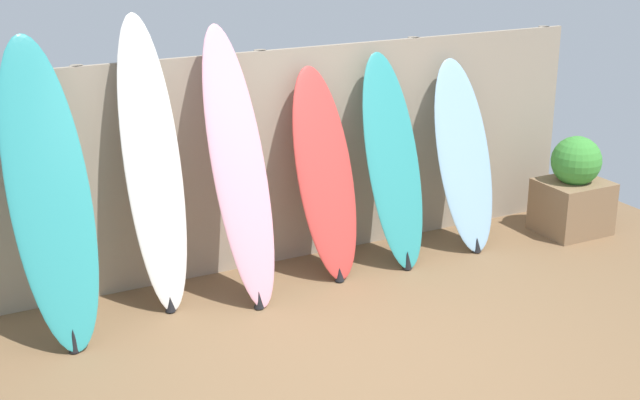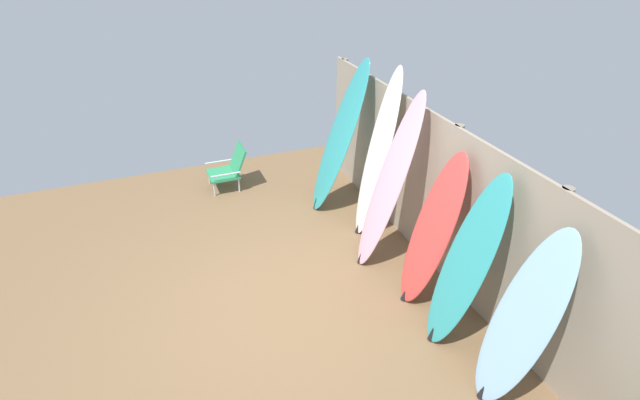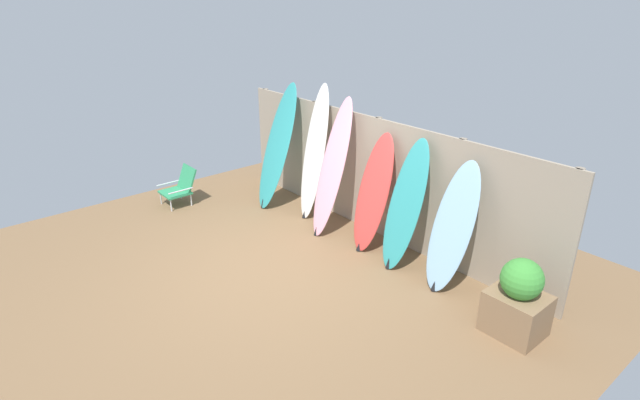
{
  "view_description": "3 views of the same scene",
  "coord_description": "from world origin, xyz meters",
  "px_view_note": "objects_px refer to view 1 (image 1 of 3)",
  "views": [
    {
      "loc": [
        -2.81,
        -4.41,
        2.97
      ],
      "look_at": [
        -0.31,
        0.4,
        1.1
      ],
      "focal_mm": 50.0,
      "sensor_mm": 36.0,
      "label": 1
    },
    {
      "loc": [
        3.92,
        -1.02,
        3.65
      ],
      "look_at": [
        -0.43,
        0.68,
        0.98
      ],
      "focal_mm": 28.0,
      "sensor_mm": 36.0,
      "label": 2
    },
    {
      "loc": [
        4.86,
        -3.2,
        3.54
      ],
      "look_at": [
        0.48,
        0.51,
        1.08
      ],
      "focal_mm": 28.0,
      "sensor_mm": 36.0,
      "label": 3
    }
  ],
  "objects_px": {
    "surfboard_teal_0": "(50,196)",
    "surfboard_skyblue_5": "(464,157)",
    "surfboard_pink_2": "(239,169)",
    "surfboard_white_1": "(153,168)",
    "surfboard_red_3": "(325,175)",
    "surfboard_teal_4": "(393,163)",
    "planter_box": "(573,190)"
  },
  "relations": [
    {
      "from": "surfboard_white_1",
      "to": "surfboard_red_3",
      "type": "xyz_separation_m",
      "value": [
        1.39,
        -0.06,
        -0.24
      ]
    },
    {
      "from": "surfboard_teal_0",
      "to": "planter_box",
      "type": "relative_size",
      "value": 2.29
    },
    {
      "from": "surfboard_skyblue_5",
      "to": "planter_box",
      "type": "height_order",
      "value": "surfboard_skyblue_5"
    },
    {
      "from": "surfboard_pink_2",
      "to": "surfboard_red_3",
      "type": "height_order",
      "value": "surfboard_pink_2"
    },
    {
      "from": "surfboard_teal_0",
      "to": "surfboard_skyblue_5",
      "type": "height_order",
      "value": "surfboard_teal_0"
    },
    {
      "from": "planter_box",
      "to": "surfboard_skyblue_5",
      "type": "bearing_deg",
      "value": 167.51
    },
    {
      "from": "surfboard_skyblue_5",
      "to": "planter_box",
      "type": "xyz_separation_m",
      "value": [
        1.08,
        -0.24,
        -0.39
      ]
    },
    {
      "from": "surfboard_teal_4",
      "to": "planter_box",
      "type": "relative_size",
      "value": 1.92
    },
    {
      "from": "surfboard_teal_0",
      "to": "surfboard_teal_4",
      "type": "relative_size",
      "value": 1.19
    },
    {
      "from": "surfboard_pink_2",
      "to": "surfboard_skyblue_5",
      "type": "xyz_separation_m",
      "value": [
        2.14,
        0.09,
        -0.22
      ]
    },
    {
      "from": "surfboard_teal_0",
      "to": "surfboard_white_1",
      "type": "height_order",
      "value": "surfboard_white_1"
    },
    {
      "from": "surfboard_white_1",
      "to": "surfboard_red_3",
      "type": "bearing_deg",
      "value": -2.66
    },
    {
      "from": "surfboard_teal_0",
      "to": "planter_box",
      "type": "height_order",
      "value": "surfboard_teal_0"
    },
    {
      "from": "surfboard_pink_2",
      "to": "surfboard_teal_4",
      "type": "distance_m",
      "value": 1.41
    },
    {
      "from": "surfboard_skyblue_5",
      "to": "surfboard_red_3",
      "type": "bearing_deg",
      "value": 179.7
    },
    {
      "from": "surfboard_teal_0",
      "to": "planter_box",
      "type": "xyz_separation_m",
      "value": [
        4.6,
        -0.14,
        -0.62
      ]
    },
    {
      "from": "surfboard_skyblue_5",
      "to": "surfboard_pink_2",
      "type": "bearing_deg",
      "value": -177.69
    },
    {
      "from": "surfboard_teal_0",
      "to": "planter_box",
      "type": "bearing_deg",
      "value": -1.73
    },
    {
      "from": "surfboard_teal_0",
      "to": "surfboard_teal_4",
      "type": "distance_m",
      "value": 2.79
    },
    {
      "from": "surfboard_teal_0",
      "to": "surfboard_teal_4",
      "type": "bearing_deg",
      "value": 1.46
    },
    {
      "from": "surfboard_teal_4",
      "to": "surfboard_skyblue_5",
      "type": "height_order",
      "value": "surfboard_teal_4"
    },
    {
      "from": "surfboard_teal_0",
      "to": "surfboard_white_1",
      "type": "distance_m",
      "value": 0.8
    },
    {
      "from": "surfboard_white_1",
      "to": "planter_box",
      "type": "relative_size",
      "value": 2.39
    },
    {
      "from": "surfboard_skyblue_5",
      "to": "planter_box",
      "type": "distance_m",
      "value": 1.17
    },
    {
      "from": "surfboard_pink_2",
      "to": "surfboard_teal_4",
      "type": "relative_size",
      "value": 1.18
    },
    {
      "from": "surfboard_red_3",
      "to": "planter_box",
      "type": "relative_size",
      "value": 1.85
    },
    {
      "from": "surfboard_teal_0",
      "to": "surfboard_skyblue_5",
      "type": "xyz_separation_m",
      "value": [
        3.53,
        0.1,
        -0.23
      ]
    },
    {
      "from": "surfboard_teal_4",
      "to": "planter_box",
      "type": "height_order",
      "value": "surfboard_teal_4"
    },
    {
      "from": "planter_box",
      "to": "surfboard_teal_0",
      "type": "bearing_deg",
      "value": 178.27
    },
    {
      "from": "surfboard_pink_2",
      "to": "surfboard_skyblue_5",
      "type": "height_order",
      "value": "surfboard_pink_2"
    },
    {
      "from": "surfboard_pink_2",
      "to": "surfboard_skyblue_5",
      "type": "bearing_deg",
      "value": 2.31
    },
    {
      "from": "surfboard_white_1",
      "to": "surfboard_red_3",
      "type": "distance_m",
      "value": 1.41
    }
  ]
}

